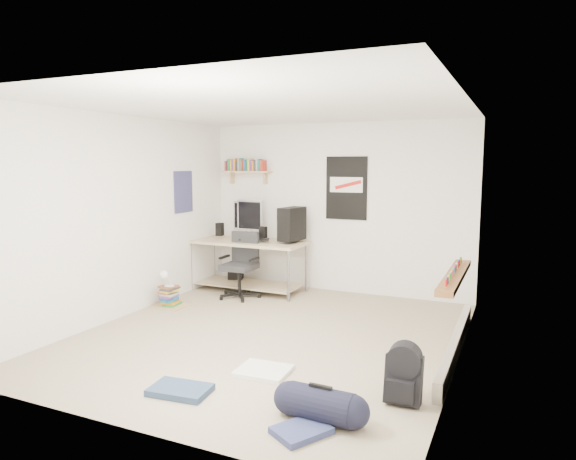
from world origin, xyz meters
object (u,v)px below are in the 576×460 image
at_px(backpack, 404,379).
at_px(book_stack, 169,295).
at_px(duffel_bag, 320,403).
at_px(desk, 248,267).
at_px(office_chair, 239,264).

distance_m(backpack, book_stack, 3.77).
distance_m(backpack, duffel_bag, 0.75).
distance_m(desk, duffel_bag, 4.07).
height_order(desk, book_stack, desk).
height_order(desk, office_chair, office_chair).
relative_size(office_chair, book_stack, 2.16).
bearing_deg(book_stack, office_chair, 52.12).
height_order(office_chair, duffel_bag, office_chair).
bearing_deg(duffel_bag, desk, 128.99).
bearing_deg(office_chair, duffel_bag, -53.02).
height_order(duffel_bag, book_stack, duffel_bag).
relative_size(desk, book_stack, 4.03).
xyz_separation_m(duffel_bag, book_stack, (-2.95, 2.07, 0.01)).
relative_size(office_chair, duffel_bag, 1.84).
distance_m(duffel_bag, book_stack, 3.61).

